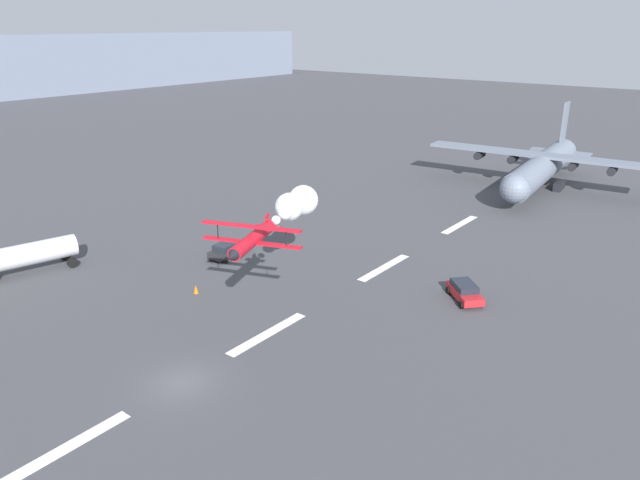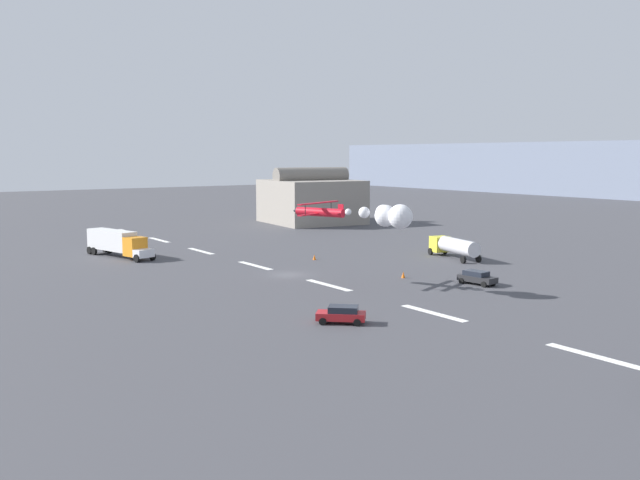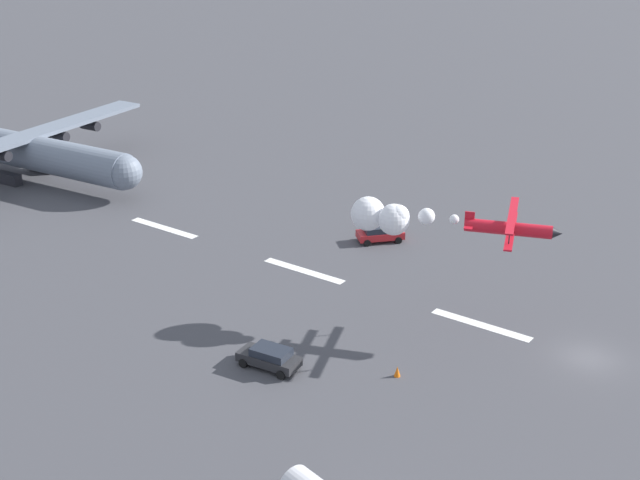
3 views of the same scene
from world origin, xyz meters
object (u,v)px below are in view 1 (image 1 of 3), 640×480
(fuel_tanker_truck, at_px, (19,257))
(airport_staff_sedan, at_px, (228,249))
(traffic_cone_far, at_px, (196,289))
(cargo_transport_plane, at_px, (540,168))
(stunt_biplane_red, at_px, (289,209))
(followme_car_yellow, at_px, (465,291))

(fuel_tanker_truck, relative_size, airport_staff_sedan, 2.25)
(fuel_tanker_truck, bearing_deg, traffic_cone_far, -65.27)
(cargo_transport_plane, height_order, stunt_biplane_red, cargo_transport_plane)
(stunt_biplane_red, distance_m, fuel_tanker_truck, 26.84)
(cargo_transport_plane, distance_m, airport_staff_sedan, 47.49)
(followme_car_yellow, bearing_deg, fuel_tanker_truck, 120.51)
(fuel_tanker_truck, distance_m, traffic_cone_far, 17.68)
(airport_staff_sedan, bearing_deg, fuel_tanker_truck, 141.66)
(cargo_transport_plane, xyz_separation_m, traffic_cone_far, (-52.40, 11.79, -2.90))
(stunt_biplane_red, distance_m, airport_staff_sedan, 14.10)
(cargo_transport_plane, relative_size, airport_staff_sedan, 7.31)
(stunt_biplane_red, relative_size, followme_car_yellow, 3.36)
(followme_car_yellow, bearing_deg, traffic_cone_far, 124.90)
(stunt_biplane_red, bearing_deg, cargo_transport_plane, -5.18)
(fuel_tanker_truck, distance_m, followme_car_yellow, 40.66)
(cargo_transport_plane, relative_size, followme_car_yellow, 7.61)
(fuel_tanker_truck, xyz_separation_m, traffic_cone_far, (7.37, -16.01, -1.38))
(fuel_tanker_truck, bearing_deg, stunt_biplane_red, -63.94)
(fuel_tanker_truck, xyz_separation_m, airport_staff_sedan, (15.08, -11.93, -0.94))
(fuel_tanker_truck, height_order, airport_staff_sedan, fuel_tanker_truck)
(stunt_biplane_red, height_order, airport_staff_sedan, stunt_biplane_red)
(cargo_transport_plane, distance_m, stunt_biplane_red, 48.76)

